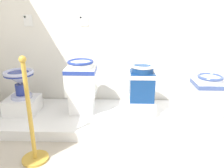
% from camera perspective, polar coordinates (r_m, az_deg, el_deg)
% --- Properties ---
extents(wall_back, '(3.90, 0.06, 2.91)m').
position_cam_1_polar(wall_back, '(3.12, 0.45, 19.56)').
color(wall_back, white).
rests_on(wall_back, ground_plane).
extents(display_platform, '(3.15, 0.97, 0.12)m').
position_cam_1_polar(display_platform, '(2.91, 0.09, -8.78)').
color(display_platform, white).
rests_on(display_platform, ground_plane).
extents(plinth_block_squat_floral, '(0.40, 0.37, 0.20)m').
position_cam_1_polar(plinth_block_squat_floral, '(3.12, -22.12, -5.04)').
color(plinth_block_squat_floral, white).
rests_on(plinth_block_squat_floral, display_platform).
extents(antique_toilet_squat_floral, '(0.37, 0.37, 0.36)m').
position_cam_1_polar(antique_toilet_squat_floral, '(3.00, -22.92, 1.19)').
color(antique_toilet_squat_floral, '#B0B7DD').
rests_on(antique_toilet_squat_floral, plinth_block_squat_floral).
extents(plinth_block_leftmost, '(0.30, 0.33, 0.25)m').
position_cam_1_polar(plinth_block_leftmost, '(2.95, -7.71, -4.66)').
color(plinth_block_leftmost, white).
rests_on(plinth_block_leftmost, display_platform).
extents(antique_toilet_leftmost, '(0.38, 0.34, 0.44)m').
position_cam_1_polar(antique_toilet_leftmost, '(2.83, -8.01, 1.92)').
color(antique_toilet_leftmost, white).
rests_on(antique_toilet_leftmost, plinth_block_leftmost).
extents(plinth_block_slender_white, '(0.33, 0.39, 0.18)m').
position_cam_1_polar(plinth_block_slender_white, '(2.91, 7.44, -5.60)').
color(plinth_block_slender_white, white).
rests_on(plinth_block_slender_white, display_platform).
extents(antique_toilet_slender_white, '(0.31, 0.31, 0.46)m').
position_cam_1_polar(antique_toilet_slender_white, '(2.79, 7.73, 0.72)').
color(antique_toilet_slender_white, navy).
rests_on(antique_toilet_slender_white, plinth_block_slender_white).
extents(plinth_block_rightmost, '(0.29, 0.32, 0.06)m').
position_cam_1_polar(plinth_block_rightmost, '(3.08, 23.01, -6.84)').
color(plinth_block_rightmost, white).
rests_on(plinth_block_rightmost, display_platform).
extents(antique_toilet_rightmost, '(0.37, 0.34, 0.47)m').
position_cam_1_polar(antique_toilet_rightmost, '(2.99, 23.65, -2.09)').
color(antique_toilet_rightmost, silver).
rests_on(antique_toilet_rightmost, plinth_block_rightmost).
extents(info_placard_first, '(0.12, 0.01, 0.16)m').
position_cam_1_polar(info_placard_first, '(3.34, -20.97, 15.16)').
color(info_placard_first, white).
extents(info_placard_second, '(0.13, 0.01, 0.13)m').
position_cam_1_polar(info_placard_second, '(3.13, -7.36, 16.05)').
color(info_placard_second, white).
extents(stanchion_post_near_left, '(0.26, 0.26, 1.04)m').
position_cam_1_polar(stanchion_post_near_left, '(2.25, -20.05, -11.59)').
color(stanchion_post_near_left, gold).
rests_on(stanchion_post_near_left, ground_plane).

